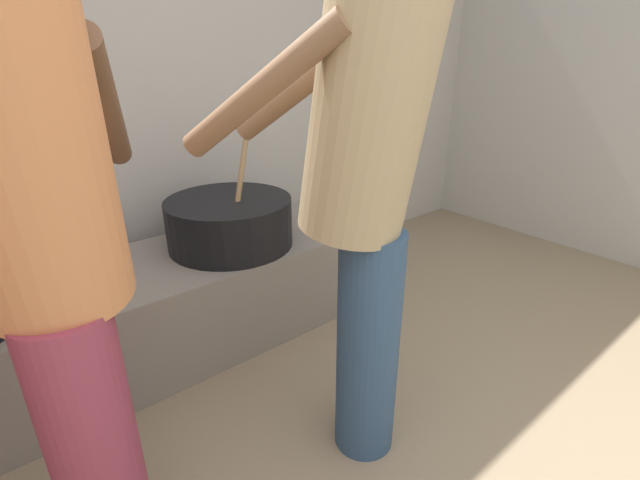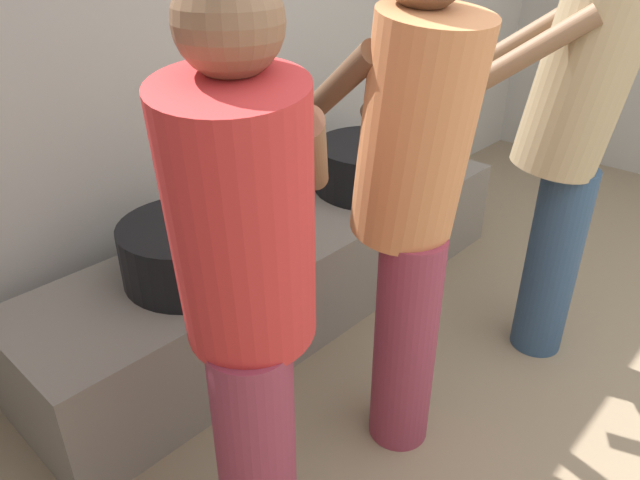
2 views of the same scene
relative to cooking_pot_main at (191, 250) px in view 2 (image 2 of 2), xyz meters
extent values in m
cube|color=#ADA8A0|center=(0.70, 0.56, 0.57)|extent=(5.67, 0.20, 2.21)
cube|color=slate|center=(0.54, 0.04, -0.32)|extent=(2.38, 0.60, 0.43)
cylinder|color=black|center=(0.00, 0.00, 0.00)|extent=(0.49, 0.49, 0.21)
cylinder|color=#937047|center=(0.09, 0.00, 0.30)|extent=(0.15, 0.23, 0.51)
cylinder|color=black|center=(1.07, 0.02, 0.00)|extent=(0.56, 0.56, 0.22)
cylinder|color=#937047|center=(1.17, 0.02, 0.31)|extent=(0.23, 0.16, 0.51)
cylinder|color=#8C3347|center=(-0.37, -0.75, -0.17)|extent=(0.20, 0.20, 0.73)
cylinder|color=red|center=(-0.34, -0.73, 0.49)|extent=(0.48, 0.48, 0.63)
sphere|color=brown|center=(-0.34, -0.72, 0.88)|extent=(0.20, 0.20, 0.20)
cylinder|color=brown|center=(-0.09, -0.68, 0.55)|extent=(0.38, 0.35, 0.34)
cylinder|color=brown|center=(-0.26, -0.48, 0.55)|extent=(0.38, 0.35, 0.34)
cylinder|color=navy|center=(1.04, -0.90, -0.15)|extent=(0.20, 0.20, 0.79)
cylinder|color=tan|center=(1.03, -0.87, 0.56)|extent=(0.45, 0.48, 0.67)
cylinder|color=brown|center=(1.03, -0.60, 0.63)|extent=(0.29, 0.45, 0.36)
cylinder|color=brown|center=(0.79, -0.73, 0.63)|extent=(0.29, 0.45, 0.36)
cylinder|color=#8C3347|center=(0.26, -0.76, -0.16)|extent=(0.20, 0.20, 0.77)
cylinder|color=#D17F4C|center=(0.27, -0.73, 0.53)|extent=(0.41, 0.46, 0.65)
cylinder|color=brown|center=(0.47, -0.56, 0.60)|extent=(0.22, 0.46, 0.36)
cylinder|color=brown|center=(0.22, -0.47, 0.60)|extent=(0.22, 0.46, 0.36)
camera|label=1|loc=(0.16, -1.72, 0.73)|focal=25.32mm
camera|label=2|loc=(-1.02, -1.57, 1.03)|focal=32.91mm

